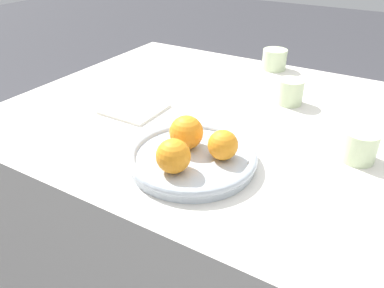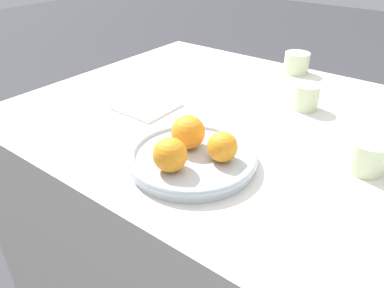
{
  "view_description": "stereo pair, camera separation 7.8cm",
  "coord_description": "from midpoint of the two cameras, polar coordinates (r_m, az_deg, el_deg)",
  "views": [
    {
      "loc": [
        0.3,
        -0.84,
        1.21
      ],
      "look_at": [
        -0.04,
        -0.26,
        0.81
      ],
      "focal_mm": 35.0,
      "sensor_mm": 36.0,
      "label": 1
    },
    {
      "loc": [
        0.36,
        -0.8,
        1.21
      ],
      "look_at": [
        -0.04,
        -0.26,
        0.81
      ],
      "focal_mm": 35.0,
      "sensor_mm": 36.0,
      "label": 2
    }
  ],
  "objects": [
    {
      "name": "table",
      "position": [
        1.21,
        11.49,
        -13.32
      ],
      "size": [
        1.37,
        0.95,
        0.76
      ],
      "color": "silver",
      "rests_on": "ground_plane"
    },
    {
      "name": "fruit_platter",
      "position": [
        0.8,
        2.8,
        -2.17
      ],
      "size": [
        0.28,
        0.28,
        0.03
      ],
      "color": "#B2BCC6",
      "rests_on": "table"
    },
    {
      "name": "orange_0",
      "position": [
        0.81,
        2.19,
        1.75
      ],
      "size": [
        0.07,
        0.07,
        0.07
      ],
      "color": "orange",
      "rests_on": "fruit_platter"
    },
    {
      "name": "orange_1",
      "position": [
        0.73,
        -0.31,
        -1.75
      ],
      "size": [
        0.07,
        0.07,
        0.07
      ],
      "color": "orange",
      "rests_on": "fruit_platter"
    },
    {
      "name": "orange_2",
      "position": [
        0.77,
        7.54,
        -0.52
      ],
      "size": [
        0.06,
        0.06,
        0.06
      ],
      "color": "orange",
      "rests_on": "fruit_platter"
    },
    {
      "name": "cup_0",
      "position": [
        1.1,
        18.92,
        6.8
      ],
      "size": [
        0.07,
        0.07,
        0.07
      ],
      "color": "beige",
      "rests_on": "table"
    },
    {
      "name": "cup_1",
      "position": [
        0.87,
        27.51,
        -1.79
      ],
      "size": [
        0.07,
        0.07,
        0.07
      ],
      "color": "beige",
      "rests_on": "table"
    },
    {
      "name": "cup_2",
      "position": [
        1.37,
        17.27,
        11.7
      ],
      "size": [
        0.08,
        0.08,
        0.07
      ],
      "color": "beige",
      "rests_on": "table"
    },
    {
      "name": "napkin",
      "position": [
        1.06,
        -4.8,
        5.68
      ],
      "size": [
        0.15,
        0.15,
        0.01
      ],
      "color": "silver",
      "rests_on": "table"
    }
  ]
}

